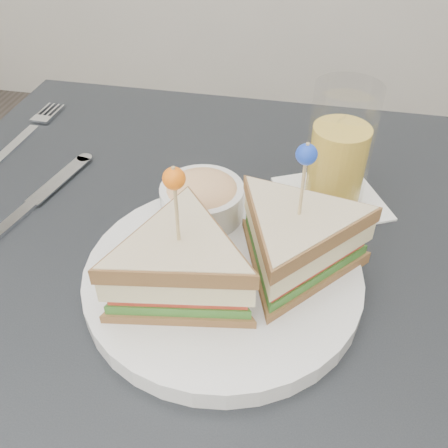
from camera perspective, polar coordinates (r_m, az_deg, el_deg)
table at (r=0.60m, az=-1.14°, el=-9.68°), size 0.80×0.80×0.75m
plate_meal at (r=0.49m, az=0.86°, el=-3.29°), size 0.37×0.37×0.17m
cutlery_fork at (r=0.82m, az=-21.53°, el=9.72°), size 0.03×0.20×0.01m
cutlery_knife at (r=0.67m, az=-20.67°, el=2.58°), size 0.06×0.21×0.01m
drink_set at (r=0.61m, az=12.96°, el=7.88°), size 0.16×0.16×0.15m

